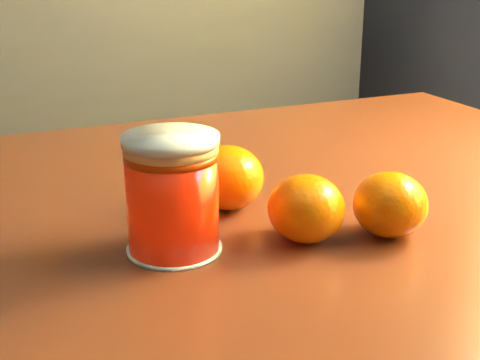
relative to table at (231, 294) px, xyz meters
name	(u,v)px	position (x,y,z in m)	size (l,w,h in m)	color
table	(231,294)	(0.00, 0.00, 0.00)	(0.97, 0.69, 0.72)	brown
juice_glass	(173,195)	(-0.08, -0.07, 0.14)	(0.07, 0.07, 0.09)	red
orange_front	(306,208)	(0.03, -0.09, 0.12)	(0.06, 0.06, 0.06)	orange
orange_back	(228,177)	(0.00, 0.00, 0.12)	(0.07, 0.07, 0.06)	orange
orange_extra	(390,205)	(0.09, -0.11, 0.12)	(0.06, 0.06, 0.05)	orange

